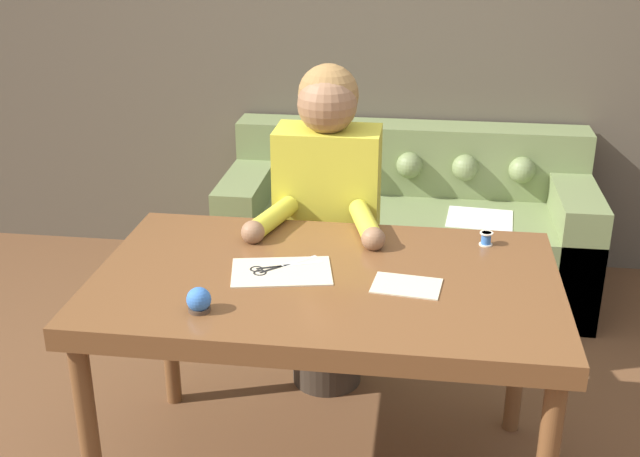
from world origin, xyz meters
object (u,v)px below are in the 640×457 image
scissors (274,268)px  couch (406,231)px  dining_table (326,297)px  person (327,230)px  pin_cushion (199,301)px  thread_spool (486,239)px

scissors → couch: bearing=76.0°
dining_table → scissors: (-0.17, 0.02, 0.08)m
couch → person: bearing=-106.8°
couch → pin_cushion: bearing=-106.4°
person → couch: bearing=73.2°
scissors → person: bearing=80.7°
couch → person: 1.04m
person → thread_spool: 0.66m
person → thread_spool: person is taller
person → scissors: size_ratio=5.93×
couch → thread_spool: (0.29, -1.22, 0.50)m
dining_table → thread_spool: bearing=31.2°
dining_table → thread_spool: thread_spool is taller
person → pin_cushion: size_ratio=18.26×
dining_table → scissors: 0.19m
dining_table → scissors: bearing=172.8°
person → thread_spool: size_ratio=29.02×
pin_cushion → person: bearing=74.1°
couch → pin_cushion: 1.95m
thread_spool → pin_cushion: (-0.82, -0.58, 0.01)m
scissors → thread_spool: size_ratio=4.89×
scissors → pin_cushion: pin_cushion is taller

